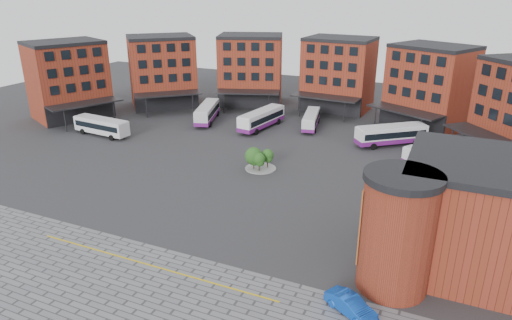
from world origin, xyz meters
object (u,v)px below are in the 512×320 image
at_px(bus_a, 101,125).
at_px(bus_c, 262,119).
at_px(bus_d, 311,120).
at_px(bus_f, 433,151).
at_px(bus_b, 207,112).
at_px(blue_car, 351,305).
at_px(bus_e, 391,135).
at_px(tree_island, 258,158).

distance_m(bus_a, bus_c, 27.93).
xyz_separation_m(bus_c, bus_d, (8.04, 4.01, -0.28)).
distance_m(bus_a, bus_f, 54.05).
relative_size(bus_b, blue_car, 2.58).
xyz_separation_m(bus_b, blue_car, (37.38, -42.72, -1.00)).
distance_m(bus_e, blue_car, 42.92).
bearing_deg(bus_f, blue_car, -59.48).
distance_m(bus_b, bus_c, 11.21).
distance_m(tree_island, bus_c, 19.74).
bearing_deg(bus_e, blue_car, -34.12).
bearing_deg(bus_d, bus_b, -179.27).
bearing_deg(bus_c, bus_b, -170.11).
relative_size(bus_a, blue_car, 2.43).
distance_m(bus_b, bus_f, 41.09).
bearing_deg(tree_island, bus_e, 49.83).
relative_size(tree_island, bus_e, 0.40).
bearing_deg(bus_e, bus_b, -128.53).
height_order(tree_island, blue_car, tree_island).
bearing_deg(tree_island, bus_f, 30.88).
height_order(tree_island, bus_a, tree_island).
xyz_separation_m(bus_a, bus_f, (53.11, 10.01, -0.21)).
relative_size(bus_e, blue_car, 2.41).
relative_size(bus_c, bus_e, 1.10).
relative_size(tree_island, bus_c, 0.37).
bearing_deg(tree_island, bus_c, 111.85).
distance_m(bus_d, blue_car, 50.19).
relative_size(bus_a, bus_d, 1.08).
bearing_deg(bus_d, bus_a, -160.10).
bearing_deg(bus_c, blue_car, -48.97).
distance_m(bus_d, bus_e, 15.31).
height_order(bus_c, bus_e, bus_e).
relative_size(bus_c, bus_d, 1.18).
bearing_deg(bus_c, bus_f, -0.07).
xyz_separation_m(tree_island, bus_e, (15.46, 18.32, 0.04)).
height_order(bus_a, bus_d, bus_a).
distance_m(bus_a, bus_e, 48.71).
relative_size(bus_b, bus_f, 1.18).
bearing_deg(bus_c, bus_a, -137.84).
height_order(bus_e, bus_f, bus_e).
distance_m(bus_b, blue_car, 56.77).
bearing_deg(bus_d, bus_e, -26.41).
xyz_separation_m(bus_a, bus_c, (23.53, 15.04, -0.02)).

